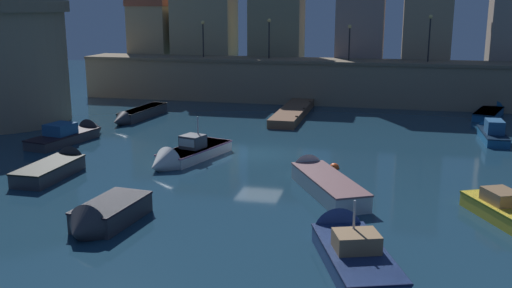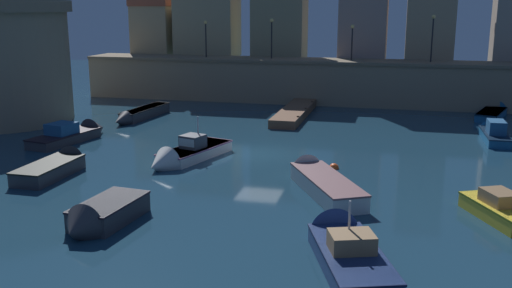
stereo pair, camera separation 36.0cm
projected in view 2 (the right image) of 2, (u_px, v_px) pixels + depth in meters
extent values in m
plane|color=#19384C|center=(259.00, 154.00, 33.43)|extent=(102.09, 102.09, 0.00)
cube|color=gray|center=(310.00, 82.00, 50.85)|extent=(40.92, 3.77, 3.55)
cube|color=#73644F|center=(311.00, 61.00, 50.41)|extent=(40.92, 4.07, 0.24)
cube|color=tan|center=(158.00, 31.00, 57.80)|extent=(3.81, 4.91, 4.73)
cube|color=#9D4E35|center=(157.00, 3.00, 57.17)|extent=(3.96, 5.11, 0.70)
cube|color=#9A8F6D|center=(207.00, 25.00, 55.83)|extent=(5.76, 3.73, 5.89)
cube|color=gray|center=(279.00, 26.00, 54.02)|extent=(4.82, 3.46, 5.84)
cube|color=gray|center=(364.00, 16.00, 52.62)|extent=(4.18, 4.82, 7.70)
cube|color=tan|center=(430.00, 14.00, 51.76)|extent=(4.06, 6.00, 8.07)
cube|color=brown|center=(295.00, 112.00, 44.66)|extent=(1.90, 10.14, 0.61)
cylinder|color=#493223|center=(312.00, 105.00, 47.64)|extent=(0.20, 0.20, 0.70)
cylinder|color=#493223|center=(306.00, 112.00, 44.45)|extent=(0.20, 0.20, 0.70)
cylinder|color=#493223|center=(298.00, 121.00, 41.26)|extent=(0.20, 0.20, 0.70)
cylinder|color=black|center=(206.00, 41.00, 52.31)|extent=(0.12, 0.12, 2.93)
sphere|color=#F9D172|center=(206.00, 22.00, 51.94)|extent=(0.32, 0.32, 0.32)
cylinder|color=black|center=(272.00, 40.00, 50.85)|extent=(0.12, 0.12, 3.14)
sphere|color=#F9D172|center=(272.00, 20.00, 50.45)|extent=(0.32, 0.32, 0.32)
cylinder|color=black|center=(352.00, 44.00, 49.25)|extent=(0.12, 0.12, 2.68)
sphere|color=#F9D172|center=(353.00, 26.00, 48.90)|extent=(0.32, 0.32, 0.32)
cylinder|color=black|center=(432.00, 40.00, 47.61)|extent=(0.12, 0.12, 3.52)
sphere|color=#F9D172|center=(434.00, 17.00, 47.17)|extent=(0.32, 0.32, 0.32)
cube|color=gold|center=(500.00, 212.00, 23.06)|extent=(2.89, 3.92, 0.63)
cube|color=#5E6C14|center=(500.00, 205.00, 23.00)|extent=(2.95, 4.00, 0.08)
cube|color=olive|center=(499.00, 197.00, 23.03)|extent=(1.55, 1.71, 0.52)
cube|color=#195689|center=(494.00, 137.00, 36.48)|extent=(1.39, 4.45, 0.56)
cone|color=#195689|center=(488.00, 128.00, 39.12)|extent=(1.27, 1.26, 1.24)
cube|color=#0C223B|center=(495.00, 133.00, 36.42)|extent=(1.42, 4.54, 0.08)
cube|color=navy|center=(496.00, 127.00, 36.04)|extent=(1.02, 1.63, 0.81)
cube|color=silver|center=(327.00, 186.00, 26.10)|extent=(4.10, 5.73, 0.80)
cone|color=silver|center=(302.00, 166.00, 29.36)|extent=(2.03, 1.97, 1.55)
cube|color=#734E51|center=(327.00, 178.00, 26.01)|extent=(4.18, 5.84, 0.08)
cube|color=#333338|center=(110.00, 211.00, 22.86)|extent=(2.05, 3.47, 0.85)
cone|color=#333338|center=(77.00, 230.00, 20.95)|extent=(1.74, 1.08, 1.66)
cube|color=black|center=(109.00, 202.00, 22.77)|extent=(2.09, 3.54, 0.08)
cube|color=#333338|center=(145.00, 112.00, 44.30)|extent=(1.72, 5.65, 0.75)
cone|color=#333338|center=(121.00, 121.00, 41.15)|extent=(1.28, 1.50, 1.15)
cube|color=black|center=(145.00, 108.00, 44.22)|extent=(1.76, 5.76, 0.08)
cube|color=navy|center=(351.00, 260.00, 18.71)|extent=(3.42, 5.20, 0.65)
cone|color=navy|center=(330.00, 225.00, 21.67)|extent=(2.15, 1.88, 1.80)
cube|color=#0D1739|center=(351.00, 252.00, 18.65)|extent=(3.48, 5.30, 0.08)
cube|color=olive|center=(352.00, 242.00, 18.58)|extent=(1.70, 1.51, 0.59)
cube|color=#99B7C6|center=(347.00, 234.00, 19.11)|extent=(1.22, 0.48, 0.35)
cylinder|color=#B2B2B7|center=(349.00, 223.00, 18.83)|extent=(0.08, 0.08, 1.55)
cube|color=silver|center=(195.00, 152.00, 32.52)|extent=(3.07, 5.19, 0.62)
cone|color=silver|center=(160.00, 165.00, 29.94)|extent=(1.98, 1.79, 1.66)
cube|color=#7C4A71|center=(195.00, 148.00, 32.46)|extent=(3.13, 5.29, 0.08)
cube|color=#333842|center=(193.00, 141.00, 32.20)|extent=(1.42, 1.41, 0.72)
cube|color=#99B7C6|center=(187.00, 143.00, 31.71)|extent=(1.00, 0.35, 0.43)
cylinder|color=#B2B2B7|center=(198.00, 131.00, 32.51)|extent=(0.08, 0.08, 1.69)
cube|color=#333338|center=(64.00, 138.00, 35.98)|extent=(2.57, 5.06, 0.61)
cone|color=#333338|center=(97.00, 129.00, 38.66)|extent=(1.84, 1.63, 1.62)
cube|color=black|center=(64.00, 134.00, 35.92)|extent=(2.62, 5.16, 0.08)
cube|color=navy|center=(62.00, 128.00, 35.69)|extent=(1.70, 1.83, 0.68)
cube|color=#99B7C6|center=(71.00, 126.00, 36.39)|extent=(1.27, 0.30, 0.41)
cube|color=#333338|center=(49.00, 170.00, 28.75)|extent=(1.67, 4.11, 0.73)
cone|color=#333338|center=(77.00, 157.00, 31.18)|extent=(1.57, 1.16, 1.56)
cube|color=black|center=(48.00, 164.00, 28.68)|extent=(1.70, 4.19, 0.08)
cube|color=#195689|center=(491.00, 114.00, 44.01)|extent=(2.86, 4.88, 0.57)
cone|color=#195689|center=(498.00, 109.00, 46.43)|extent=(1.79, 1.68, 1.46)
cube|color=#092336|center=(492.00, 111.00, 43.95)|extent=(2.92, 4.98, 0.08)
sphere|color=#EA4C19|center=(334.00, 168.00, 30.43)|extent=(0.53, 0.53, 0.53)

